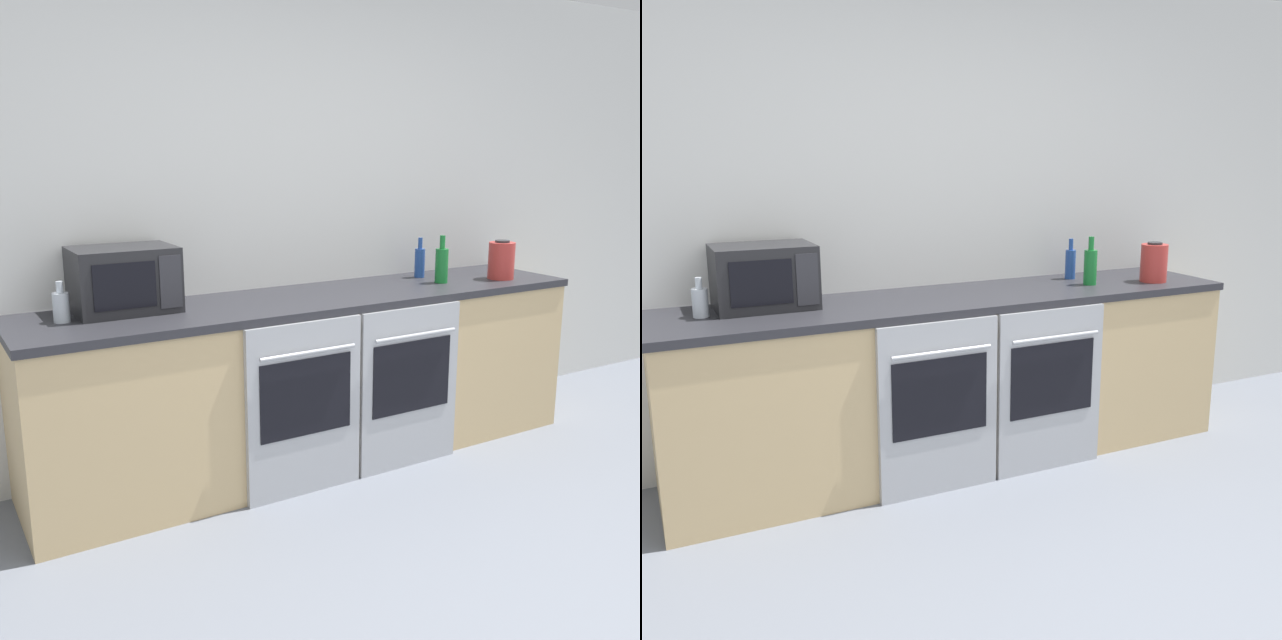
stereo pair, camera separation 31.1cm
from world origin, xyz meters
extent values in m
cube|color=silver|center=(0.00, 2.25, 1.30)|extent=(10.00, 0.06, 2.60)
cube|color=tan|center=(0.00, 1.89, 0.43)|extent=(3.03, 0.65, 0.87)
cube|color=#28282D|center=(0.00, 1.89, 0.89)|extent=(3.05, 0.68, 0.04)
cube|color=#A8AAAF|center=(-0.26, 1.55, 0.43)|extent=(0.61, 0.03, 0.87)
cube|color=black|center=(-0.26, 1.53, 0.50)|extent=(0.49, 0.01, 0.38)
cylinder|color=#A8AAAF|center=(-0.26, 1.51, 0.73)|extent=(0.50, 0.02, 0.02)
cube|color=#A8AAAF|center=(0.37, 1.55, 0.43)|extent=(0.61, 0.03, 0.87)
cube|color=black|center=(0.37, 1.53, 0.50)|extent=(0.49, 0.01, 0.38)
cylinder|color=#A8AAAF|center=(0.37, 1.51, 0.73)|extent=(0.50, 0.02, 0.02)
cube|color=#232326|center=(-0.96, 2.02, 1.06)|extent=(0.47, 0.34, 0.30)
cube|color=black|center=(-1.00, 1.84, 1.06)|extent=(0.28, 0.01, 0.21)
cube|color=#2D2D33|center=(-0.79, 1.84, 1.06)|extent=(0.10, 0.01, 0.24)
cylinder|color=silver|center=(-1.26, 1.94, 0.97)|extent=(0.07, 0.07, 0.13)
cylinder|color=silver|center=(-1.26, 1.94, 1.06)|extent=(0.03, 0.03, 0.05)
cylinder|color=#19722D|center=(0.80, 1.84, 1.00)|extent=(0.07, 0.07, 0.19)
cylinder|color=#19722D|center=(0.80, 1.84, 1.14)|extent=(0.03, 0.03, 0.08)
cylinder|color=#234793|center=(0.81, 2.05, 0.99)|extent=(0.06, 0.06, 0.17)
cylinder|color=#234793|center=(0.81, 2.05, 1.11)|extent=(0.03, 0.03, 0.07)
cylinder|color=#B2332D|center=(1.19, 1.77, 1.01)|extent=(0.15, 0.15, 0.21)
cylinder|color=#262628|center=(1.19, 1.77, 1.13)|extent=(0.08, 0.08, 0.01)
camera|label=1|loc=(-1.84, -1.26, 1.64)|focal=40.00mm
camera|label=2|loc=(-1.56, -1.40, 1.64)|focal=40.00mm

